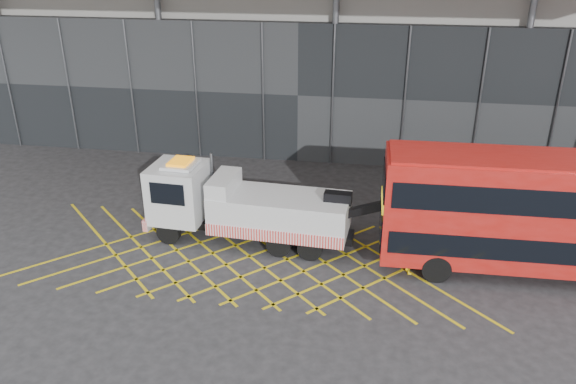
# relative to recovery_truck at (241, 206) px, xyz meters

# --- Properties ---
(ground_plane) EXTENTS (120.00, 120.00, 0.00)m
(ground_plane) POSITION_rel_recovery_truck_xyz_m (-0.96, -1.38, -1.66)
(ground_plane) COLOR #272729
(road_markings) EXTENTS (19.96, 7.16, 0.01)m
(road_markings) POSITION_rel_recovery_truck_xyz_m (0.64, -1.38, -1.66)
(road_markings) COLOR gold
(road_markings) RESTS_ON ground_plane
(recovery_truck) EXTENTS (10.36, 3.02, 3.60)m
(recovery_truck) POSITION_rel_recovery_truck_xyz_m (0.00, 0.00, 0.00)
(recovery_truck) COLOR black
(recovery_truck) RESTS_ON ground_plane
(bus_towed) EXTENTS (12.02, 3.02, 4.87)m
(bus_towed) POSITION_rel_recovery_truck_xyz_m (11.95, -0.75, 1.04)
(bus_towed) COLOR #AD140F
(bus_towed) RESTS_ON ground_plane
(worker) EXTENTS (0.58, 0.72, 1.70)m
(worker) POSITION_rel_recovery_truck_xyz_m (7.18, -1.55, -0.81)
(worker) COLOR yellow
(worker) RESTS_ON ground_plane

